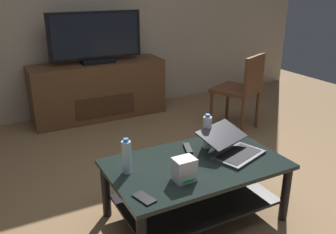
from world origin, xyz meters
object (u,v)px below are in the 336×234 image
(laptop, at_px, (232,147))
(soundbar_remote, at_px, (232,135))
(coffee_table, at_px, (195,180))
(media_cabinet, at_px, (99,90))
(television, at_px, (96,39))
(dining_chair, at_px, (242,87))
(water_bottle_near, at_px, (127,157))
(water_bottle_far, at_px, (207,132))
(router_box, at_px, (184,169))
(cell_phone, at_px, (144,198))
(tv_remote, at_px, (188,149))

(laptop, relative_size, soundbar_remote, 2.88)
(coffee_table, height_order, media_cabinet, media_cabinet)
(coffee_table, relative_size, television, 1.08)
(dining_chair, bearing_deg, water_bottle_near, -149.44)
(laptop, bearing_deg, water_bottle_far, 117.83)
(router_box, distance_m, cell_phone, 0.32)
(television, distance_m, cell_phone, 2.60)
(media_cabinet, relative_size, cell_phone, 11.32)
(coffee_table, bearing_deg, soundbar_remote, 25.98)
(soundbar_remote, bearing_deg, water_bottle_near, -178.17)
(router_box, xyz_separation_m, soundbar_remote, (0.67, 0.40, -0.06))
(router_box, xyz_separation_m, water_bottle_near, (-0.27, 0.25, 0.04))
(water_bottle_far, bearing_deg, tv_remote, 171.54)
(dining_chair, height_order, router_box, dining_chair)
(coffee_table, relative_size, media_cabinet, 0.74)
(laptop, distance_m, water_bottle_near, 0.76)
(coffee_table, distance_m, water_bottle_near, 0.52)
(coffee_table, relative_size, router_box, 8.02)
(television, relative_size, water_bottle_near, 4.63)
(media_cabinet, height_order, water_bottle_near, media_cabinet)
(television, relative_size, cell_phone, 7.76)
(water_bottle_near, bearing_deg, cell_phone, -94.94)
(soundbar_remote, bearing_deg, television, 95.29)
(television, relative_size, tv_remote, 6.79)
(television, xyz_separation_m, dining_chair, (1.25, -1.13, -0.46))
(coffee_table, height_order, soundbar_remote, soundbar_remote)
(media_cabinet, xyz_separation_m, router_box, (-0.23, -2.44, 0.17))
(soundbar_remote, bearing_deg, laptop, -135.49)
(media_cabinet, xyz_separation_m, water_bottle_near, (-0.50, -2.19, 0.21))
(dining_chair, height_order, tv_remote, dining_chair)
(dining_chair, bearing_deg, laptop, -131.60)
(coffee_table, distance_m, dining_chair, 1.73)
(media_cabinet, height_order, dining_chair, dining_chair)
(laptop, bearing_deg, television, 96.14)
(media_cabinet, relative_size, water_bottle_far, 6.22)
(dining_chair, bearing_deg, coffee_table, -139.05)
(media_cabinet, xyz_separation_m, television, (0.00, -0.02, 0.62))
(laptop, relative_size, water_bottle_near, 1.96)
(laptop, xyz_separation_m, water_bottle_near, (-0.75, 0.10, 0.06))
(television, bearing_deg, laptop, -83.86)
(coffee_table, xyz_separation_m, television, (0.05, 2.26, 0.66))
(router_box, xyz_separation_m, water_bottle_far, (0.38, 0.33, 0.05))
(cell_phone, bearing_deg, water_bottle_near, 70.13)
(television, bearing_deg, tv_remote, -89.87)
(laptop, distance_m, water_bottle_far, 0.21)
(television, relative_size, water_bottle_far, 4.26)
(cell_phone, bearing_deg, dining_chair, 22.37)
(laptop, height_order, cell_phone, laptop)
(water_bottle_far, xyz_separation_m, cell_phone, (-0.68, -0.40, -0.12))
(laptop, distance_m, cell_phone, 0.81)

